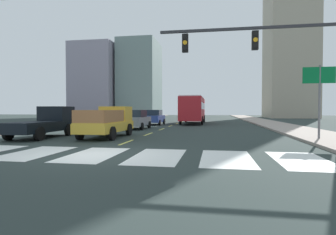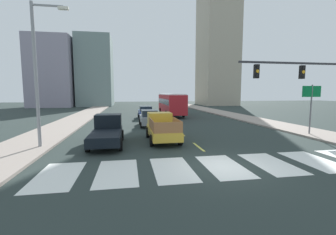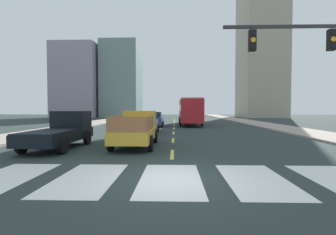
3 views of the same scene
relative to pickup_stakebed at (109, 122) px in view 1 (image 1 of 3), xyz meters
The scene contains 26 objects.
ground_plane 7.09m from the pickup_stakebed, 72.99° to the right, with size 160.00×160.00×0.00m, color #293431.
sidewalk_right 17.49m from the pickup_stakebed, 40.24° to the left, with size 3.88×110.00×0.15m, color gray.
sidewalk_left 14.60m from the pickup_stakebed, 129.26° to the left, with size 3.88×110.00×0.15m, color gray.
crosswalk_stripe_2 6.80m from the pickup_stakebed, 94.01° to the right, with size 1.81×3.63×0.01m, color white.
crosswalk_stripe_3 7.09m from the pickup_stakebed, 72.99° to the right, with size 1.81×3.63×0.01m, color white.
crosswalk_stripe_4 8.18m from the pickup_stakebed, 55.71° to the right, with size 1.81×3.63×0.01m, color white.
crosswalk_stripe_5 9.82m from the pickup_stakebed, 43.39° to the right, with size 1.81×3.63×0.01m, color white.
crosswalk_stripe_6 11.78m from the pickup_stakebed, 34.89° to the right, with size 1.81×3.63×0.01m, color white.
lane_dash_0 3.53m from the pickup_stakebed, 52.89° to the right, with size 0.16×2.40×0.01m, color #D3CD52.
lane_dash_1 3.21m from the pickup_stakebed, 48.02° to the left, with size 0.16×2.40×0.01m, color #D3CD52.
lane_dash_2 7.63m from the pickup_stakebed, 74.25° to the left, with size 0.16×2.40×0.01m, color #D3CD52.
lane_dash_3 12.49m from the pickup_stakebed, 80.50° to the left, with size 0.16×2.40×0.01m, color #D3CD52.
lane_dash_4 17.43m from the pickup_stakebed, 83.22° to the left, with size 0.16×2.40×0.01m, color #D3CD52.
lane_dash_5 22.40m from the pickup_stakebed, 84.73° to the left, with size 0.16×2.40×0.01m, color #D3CD52.
lane_dash_6 27.38m from the pickup_stakebed, 85.69° to the left, with size 0.16×2.40×0.01m, color #D3CD52.
lane_dash_7 32.36m from the pickup_stakebed, 86.36° to the left, with size 0.16×2.40×0.01m, color #D3CD52.
pickup_stakebed is the anchor object (origin of this frame).
pickup_dark 4.02m from the pickup_stakebed, 168.75° to the right, with size 2.18×5.20×1.96m.
city_bus 18.35m from the pickup_stakebed, 77.20° to the left, with size 2.72×10.80×3.32m.
sedan_near_right 14.31m from the pickup_stakebed, 90.74° to the left, with size 2.02×4.40×1.72m.
sedan_near_left 7.22m from the pickup_stakebed, 92.49° to the left, with size 2.02×4.40×1.72m.
traffic_signal_gantry 10.74m from the pickup_stakebed, 22.01° to the right, with size 7.96×0.27×6.00m.
direction_sign_green 12.56m from the pickup_stakebed, ahead, with size 1.70×0.12×4.20m.
tower_tall_centre 56.89m from the pickup_stakebed, 63.95° to the left, with size 9.25×11.74×50.27m, color #AA9F8A.
block_mid_left 48.68m from the pickup_stakebed, 115.67° to the left, with size 10.01×7.36×17.02m, color gray.
block_mid_right 49.48m from the pickup_stakebed, 102.99° to the left, with size 8.61×11.50×18.01m, color gray.
Camera 1 is at (4.60, -9.96, 1.74)m, focal length 29.28 mm.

